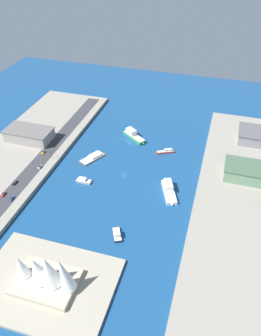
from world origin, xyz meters
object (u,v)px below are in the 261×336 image
at_px(yacht_sleek_gray, 84,181).
at_px(taxi_yellow_cab, 43,152).
at_px(hatchback_blue, 12,198).
at_px(terminal_long_green, 249,172).
at_px(opera_landmark, 45,274).
at_px(pickup_red, 3,194).
at_px(carpark_squat_concrete, 29,134).
at_px(ferry_white_commuter, 169,190).
at_px(suv_black, 15,183).
at_px(barge_flat_brown, 93,157).
at_px(tugboat_red, 166,151).
at_px(patrol_launch_navy, 117,234).
at_px(ferry_green_doubledeck, 133,135).
at_px(van_white, 40,167).
at_px(traffic_light_waterfront, 51,154).

bearing_deg(yacht_sleek_gray, taxi_yellow_cab, -26.07).
height_order(hatchback_blue, taxi_yellow_cab, taxi_yellow_cab).
distance_m(terminal_long_green, opera_landmark, 164.56).
relative_size(pickup_red, opera_landmark, 0.13).
bearing_deg(carpark_squat_concrete, opera_landmark, 123.45).
relative_size(ferry_white_commuter, opera_landmark, 0.74).
height_order(hatchback_blue, suv_black, hatchback_blue).
bearing_deg(terminal_long_green, barge_flat_brown, 2.89).
relative_size(barge_flat_brown, tugboat_red, 1.49).
bearing_deg(terminal_long_green, patrol_launch_navy, 46.30).
bearing_deg(ferry_green_doubledeck, barge_flat_brown, 60.08).
bearing_deg(hatchback_blue, yacht_sleek_gray, -137.86).
bearing_deg(hatchback_blue, terminal_long_green, -155.24).
height_order(patrol_launch_navy, van_white, van_white).
height_order(tugboat_red, pickup_red, pickup_red).
bearing_deg(ferry_white_commuter, taxi_yellow_cab, -8.06).
bearing_deg(tugboat_red, ferry_white_commuter, 104.36).
bearing_deg(taxi_yellow_cab, traffic_light_waterfront, 154.95).
xyz_separation_m(ferry_white_commuter, opera_landmark, (48.53, 96.58, 8.69)).
bearing_deg(ferry_green_doubledeck, carpark_squat_concrete, 21.46).
relative_size(ferry_green_doubledeck, opera_landmark, 0.67).
bearing_deg(opera_landmark, terminal_long_green, -129.09).
relative_size(terminal_long_green, carpark_squat_concrete, 0.90).
distance_m(ferry_green_doubledeck, pickup_red, 125.35).
bearing_deg(opera_landmark, traffic_light_waterfront, -64.01).
height_order(ferry_white_commuter, van_white, ferry_white_commuter).
xyz_separation_m(ferry_white_commuter, carpark_squat_concrete, (133.12, -31.47, 5.89)).
height_order(barge_flat_brown, van_white, van_white).
relative_size(tugboat_red, opera_landmark, 0.43).
relative_size(tugboat_red, taxi_yellow_cab, 3.15).
bearing_deg(barge_flat_brown, suv_black, 50.51).
xyz_separation_m(patrol_launch_navy, traffic_light_waterfront, (77.67, -61.98, 5.84)).
height_order(ferry_green_doubledeck, opera_landmark, opera_landmark).
bearing_deg(barge_flat_brown, ferry_green_doubledeck, -119.92).
height_order(barge_flat_brown, ferry_white_commuter, ferry_white_commuter).
bearing_deg(yacht_sleek_gray, patrol_launch_navy, 133.41).
height_order(yacht_sleek_gray, hatchback_blue, hatchback_blue).
relative_size(ferry_green_doubledeck, ferry_white_commuter, 0.90).
height_order(tugboat_red, hatchback_blue, hatchback_blue).
xyz_separation_m(yacht_sleek_gray, traffic_light_waterfront, (35.81, -17.74, 6.03)).
bearing_deg(pickup_red, hatchback_blue, 165.62).
relative_size(terminal_long_green, pickup_red, 7.65).
bearing_deg(tugboat_red, patrol_launch_navy, 84.10).
distance_m(barge_flat_brown, patrol_launch_navy, 88.99).
relative_size(suv_black, traffic_light_waterfront, 0.79).
bearing_deg(pickup_red, barge_flat_brown, -123.48).
xyz_separation_m(ferry_green_doubledeck, tugboat_red, (-33.53, 15.39, -1.32)).
xyz_separation_m(yacht_sleek_gray, suv_black, (47.06, 19.84, 2.55)).
bearing_deg(patrol_launch_navy, ferry_white_commuter, -114.54).
height_order(barge_flat_brown, pickup_red, pickup_red).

